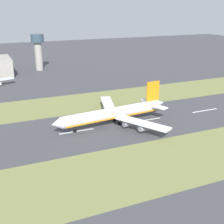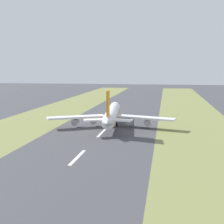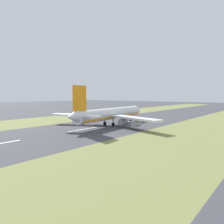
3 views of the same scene
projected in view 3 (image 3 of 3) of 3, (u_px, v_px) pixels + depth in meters
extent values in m
plane|color=#424247|center=(111.00, 125.00, 118.42)|extent=(800.00, 800.00, 0.00)
cube|color=olive|center=(58.00, 119.00, 146.26)|extent=(40.00, 600.00, 0.01)
cube|color=olive|center=(195.00, 134.00, 90.57)|extent=(40.00, 600.00, 0.01)
cube|color=silver|center=(83.00, 129.00, 102.27)|extent=(1.20, 18.00, 0.01)
cube|color=silver|center=(130.00, 121.00, 133.53)|extent=(1.20, 18.00, 0.01)
cylinder|color=white|center=(112.00, 113.00, 116.49)|extent=(11.75, 56.32, 6.00)
cone|color=white|center=(137.00, 110.00, 142.15)|extent=(6.36, 5.58, 5.88)
cone|color=white|center=(72.00, 117.00, 90.35)|extent=(5.69, 6.49, 5.10)
cube|color=orange|center=(112.00, 117.00, 116.62)|extent=(11.22, 54.06, 0.70)
cube|color=white|center=(78.00, 115.00, 119.85)|extent=(28.43, 18.88, 0.90)
cube|color=white|center=(135.00, 118.00, 101.13)|extent=(29.53, 13.80, 0.90)
cylinder|color=#93939E|center=(94.00, 119.00, 118.21)|extent=(3.68, 5.10, 3.20)
cylinder|color=#93939E|center=(77.00, 119.00, 120.07)|extent=(3.68, 5.10, 3.20)
cylinder|color=#93939E|center=(123.00, 122.00, 108.58)|extent=(3.68, 5.10, 3.20)
cylinder|color=#93939E|center=(136.00, 124.00, 100.82)|extent=(3.68, 5.10, 3.20)
cube|color=orange|center=(80.00, 98.00, 93.95)|extent=(1.62, 8.04, 11.00)
cube|color=white|center=(70.00, 115.00, 97.48)|extent=(10.93, 8.08, 0.60)
cube|color=white|center=(90.00, 116.00, 91.60)|extent=(10.70, 6.39, 0.60)
cylinder|color=#59595E|center=(130.00, 117.00, 134.69)|extent=(0.50, 0.50, 3.20)
cylinder|color=black|center=(130.00, 120.00, 134.81)|extent=(1.08, 1.88, 1.80)
cylinder|color=#59595E|center=(105.00, 121.00, 115.65)|extent=(0.50, 0.50, 3.20)
cylinder|color=black|center=(105.00, 124.00, 115.78)|extent=(1.08, 1.88, 1.80)
cylinder|color=#59595E|center=(113.00, 121.00, 112.87)|extent=(0.50, 0.50, 3.20)
cylinder|color=black|center=(113.00, 124.00, 113.00)|extent=(1.08, 1.88, 1.80)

